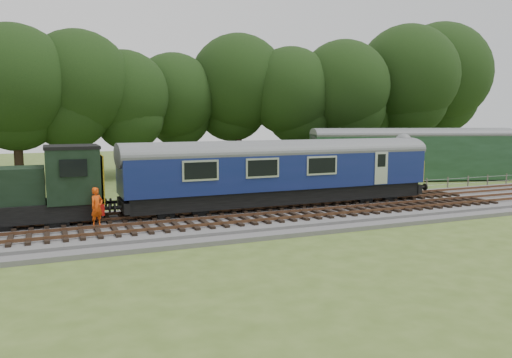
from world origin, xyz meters
name	(u,v)px	position (x,y,z in m)	size (l,w,h in m)	color
ground	(210,224)	(0.00, 0.00, 0.00)	(120.00, 120.00, 0.00)	#485F23
ballast	(210,220)	(0.00, 0.00, 0.17)	(70.00, 7.00, 0.35)	#4C4C4F
track_north	(202,211)	(0.00, 1.40, 0.42)	(67.20, 2.40, 0.21)	black
track_south	(220,222)	(0.00, -1.60, 0.42)	(67.20, 2.40, 0.21)	black
fence	(187,209)	(0.00, 4.50, 0.00)	(64.00, 0.12, 1.00)	#6B6054
tree_line	(138,177)	(0.00, 22.00, 0.00)	(70.00, 8.00, 18.00)	black
dmu_railcar	(282,167)	(4.74, 1.40, 2.61)	(18.05, 2.86, 3.88)	black
shunter_loco	(11,192)	(-9.18, 1.40, 1.97)	(8.91, 2.60, 3.38)	black
worker	(97,207)	(-5.53, -0.15, 1.27)	(0.67, 0.44, 1.85)	#ED480C
parked_coach	(411,152)	(21.46, 10.44, 2.48)	(17.42, 7.91, 4.42)	#19381D
shed	(338,160)	(17.21, 15.47, 1.53)	(4.65, 4.65, 3.01)	#19381D
caravan	(506,161)	(34.17, 11.60, 1.16)	(4.73, 2.31, 2.31)	beige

